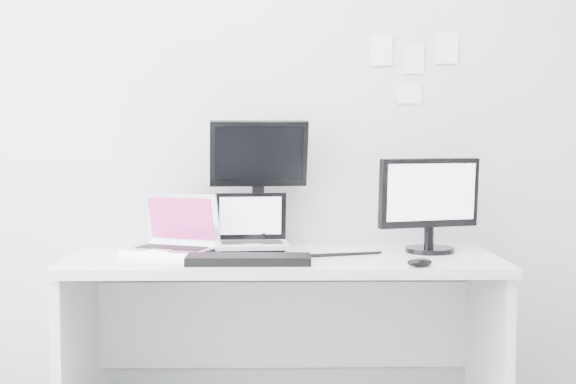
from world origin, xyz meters
name	(u,v)px	position (x,y,z in m)	size (l,w,h in m)	color
back_wall	(282,110)	(0.00, 1.60, 1.35)	(3.60, 3.60, 0.00)	silver
desk	(283,342)	(0.00, 1.25, 0.36)	(1.80, 0.70, 0.73)	silver
macbook	(170,222)	(-0.48, 1.33, 0.86)	(0.36, 0.27, 0.27)	silver
speaker	(254,225)	(-0.13, 1.49, 0.83)	(0.10, 0.10, 0.20)	black
dell_laptop	(252,223)	(-0.13, 1.33, 0.86)	(0.31, 0.24, 0.26)	silver
rear_monitor	(259,183)	(-0.11, 1.47, 1.02)	(0.43, 0.16, 0.59)	black
samsung_monitor	(430,204)	(0.63, 1.35, 0.94)	(0.46, 0.21, 0.42)	black
keyboard	(249,259)	(-0.14, 1.05, 0.75)	(0.49, 0.17, 0.03)	black
mouse	(420,262)	(0.52, 0.96, 0.75)	(0.10, 0.07, 0.03)	black
wall_note_0	(381,50)	(0.45, 1.59, 1.62)	(0.10, 0.00, 0.14)	white
wall_note_1	(414,59)	(0.60, 1.59, 1.58)	(0.09, 0.00, 0.13)	white
wall_note_2	(447,48)	(0.75, 1.59, 1.63)	(0.10, 0.00, 0.14)	white
wall_note_3	(409,95)	(0.58, 1.59, 1.42)	(0.11, 0.00, 0.08)	white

